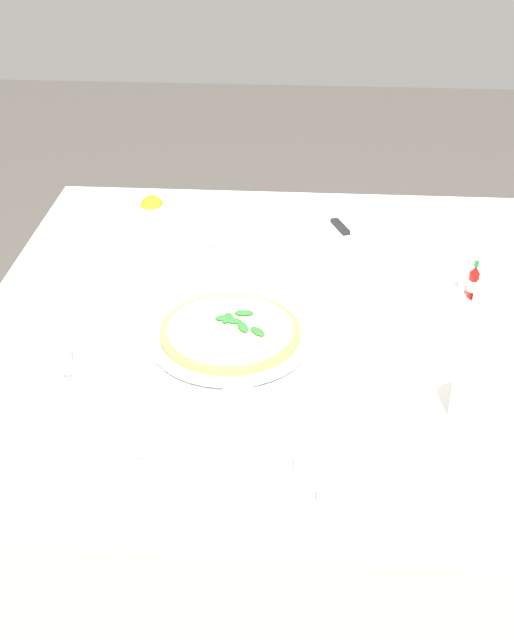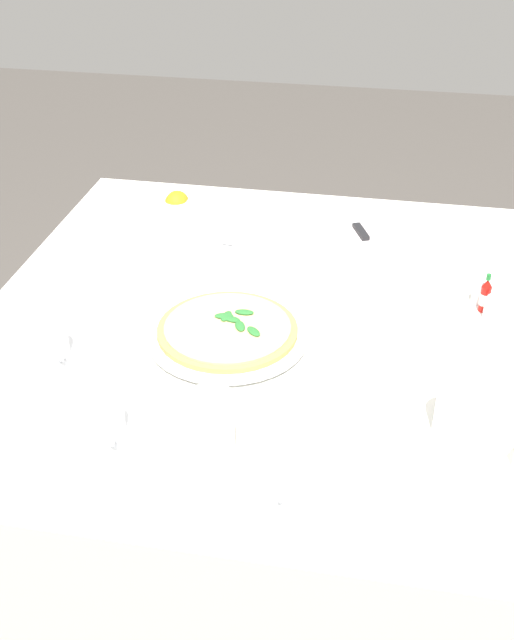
# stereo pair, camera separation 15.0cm
# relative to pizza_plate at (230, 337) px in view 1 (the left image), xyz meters

# --- Properties ---
(ground_plane) EXTENTS (8.00, 8.00, 0.00)m
(ground_plane) POSITION_rel_pizza_plate_xyz_m (0.10, -0.09, -0.73)
(ground_plane) COLOR #4C4742
(dining_table) EXTENTS (1.19, 1.19, 0.72)m
(dining_table) POSITION_rel_pizza_plate_xyz_m (0.10, -0.09, -0.13)
(dining_table) COLOR white
(dining_table) RESTS_ON ground_plane
(pizza_plate) EXTENTS (0.30, 0.30, 0.02)m
(pizza_plate) POSITION_rel_pizza_plate_xyz_m (0.00, 0.00, 0.00)
(pizza_plate) COLOR white
(pizza_plate) RESTS_ON dining_table
(pizza) EXTENTS (0.26, 0.26, 0.02)m
(pizza) POSITION_rel_pizza_plate_xyz_m (0.00, -0.00, 0.01)
(pizza) COLOR tan
(pizza) RESTS_ON pizza_plate
(coffee_cup_near_right) EXTENTS (0.13, 0.13, 0.06)m
(coffee_cup_near_right) POSITION_rel_pizza_plate_xyz_m (0.35, 0.03, 0.01)
(coffee_cup_near_right) COLOR white
(coffee_cup_near_right) RESTS_ON dining_table
(coffee_cup_right_edge) EXTENTS (0.13, 0.13, 0.06)m
(coffee_cup_right_edge) POSITION_rel_pizza_plate_xyz_m (-0.30, 0.14, 0.02)
(coffee_cup_right_edge) COLOR white
(coffee_cup_right_edge) RESTS_ON dining_table
(coffee_cup_left_edge) EXTENTS (0.13, 0.13, 0.06)m
(coffee_cup_left_edge) POSITION_rel_pizza_plate_xyz_m (-0.11, 0.31, 0.02)
(coffee_cup_left_edge) COLOR white
(coffee_cup_left_edge) RESTS_ON dining_table
(coffee_cup_far_left) EXTENTS (0.13, 0.13, 0.06)m
(coffee_cup_far_left) POSITION_rel_pizza_plate_xyz_m (-0.35, -0.17, 0.01)
(coffee_cup_far_left) COLOR white
(coffee_cup_far_left) RESTS_ON dining_table
(water_glass_back_corner) EXTENTS (0.07, 0.07, 0.12)m
(water_glass_back_corner) POSITION_rel_pizza_plate_xyz_m (-0.32, -0.05, 0.04)
(water_glass_back_corner) COLOR white
(water_glass_back_corner) RESTS_ON dining_table
(water_glass_near_left) EXTENTS (0.07, 0.07, 0.12)m
(water_glass_near_left) POSITION_rel_pizza_plate_xyz_m (-0.19, -0.41, 0.04)
(water_glass_near_left) COLOR white
(water_glass_near_left) RESTS_ON dining_table
(napkin_folded) EXTENTS (0.25, 0.19, 0.02)m
(napkin_folded) POSITION_rel_pizza_plate_xyz_m (0.49, -0.20, -0.00)
(napkin_folded) COLOR white
(napkin_folded) RESTS_ON dining_table
(dinner_knife) EXTENTS (0.19, 0.09, 0.01)m
(dinner_knife) POSITION_rel_pizza_plate_xyz_m (0.50, -0.20, 0.01)
(dinner_knife) COLOR silver
(dinner_knife) RESTS_ON napkin_folded
(citrus_bowl) EXTENTS (0.15, 0.15, 0.06)m
(citrus_bowl) POSITION_rel_pizza_plate_xyz_m (0.50, 0.24, 0.02)
(citrus_bowl) COLOR white
(citrus_bowl) RESTS_ON dining_table
(hot_sauce_bottle) EXTENTS (0.02, 0.02, 0.08)m
(hot_sauce_bottle) POSITION_rel_pizza_plate_xyz_m (0.19, -0.48, 0.02)
(hot_sauce_bottle) COLOR #B7140F
(hot_sauce_bottle) RESTS_ON dining_table
(salt_shaker) EXTENTS (0.03, 0.03, 0.06)m
(salt_shaker) POSITION_rel_pizza_plate_xyz_m (0.22, -0.47, 0.01)
(salt_shaker) COLOR white
(salt_shaker) RESTS_ON dining_table
(pepper_shaker) EXTENTS (0.03, 0.03, 0.06)m
(pepper_shaker) POSITION_rel_pizza_plate_xyz_m (0.17, -0.49, 0.01)
(pepper_shaker) COLOR white
(pepper_shaker) RESTS_ON dining_table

